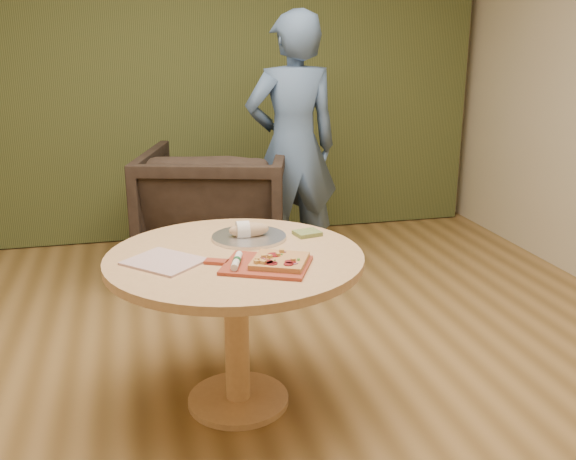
# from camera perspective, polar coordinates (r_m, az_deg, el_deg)

# --- Properties ---
(room_shell) EXTENTS (5.04, 6.04, 2.84)m
(room_shell) POSITION_cam_1_polar(r_m,az_deg,el_deg) (2.60, -1.20, 10.66)
(room_shell) COLOR olive
(room_shell) RESTS_ON ground
(curtain) EXTENTS (4.80, 0.14, 2.78)m
(curtain) POSITION_cam_1_polar(r_m,az_deg,el_deg) (5.46, -8.11, 13.87)
(curtain) COLOR #353E1C
(curtain) RESTS_ON ground
(pedestal_table) EXTENTS (1.15, 1.15, 0.75)m
(pedestal_table) POSITION_cam_1_polar(r_m,az_deg,el_deg) (2.91, -4.69, -4.78)
(pedestal_table) COLOR tan
(pedestal_table) RESTS_ON ground
(pizza_paddle) EXTENTS (0.47, 0.40, 0.01)m
(pizza_paddle) POSITION_cam_1_polar(r_m,az_deg,el_deg) (2.70, -2.13, -3.14)
(pizza_paddle) COLOR #9C3C27
(pizza_paddle) RESTS_ON pedestal_table
(flatbread_pizza) EXTENTS (0.29, 0.29, 0.04)m
(flatbread_pizza) POSITION_cam_1_polar(r_m,az_deg,el_deg) (2.69, -0.79, -2.75)
(flatbread_pizza) COLOR tan
(flatbread_pizza) RESTS_ON pizza_paddle
(cutlery_roll) EXTENTS (0.08, 0.20, 0.03)m
(cutlery_roll) POSITION_cam_1_polar(r_m,az_deg,el_deg) (2.69, -4.58, -2.75)
(cutlery_roll) COLOR silver
(cutlery_roll) RESTS_ON pizza_paddle
(newspaper) EXTENTS (0.39, 0.39, 0.01)m
(newspaper) POSITION_cam_1_polar(r_m,az_deg,el_deg) (2.80, -10.94, -2.77)
(newspaper) COLOR white
(newspaper) RESTS_ON pedestal_table
(serving_tray) EXTENTS (0.36, 0.36, 0.02)m
(serving_tray) POSITION_cam_1_polar(r_m,az_deg,el_deg) (3.07, -3.48, -0.63)
(serving_tray) COLOR silver
(serving_tray) RESTS_ON pedestal_table
(bread_roll) EXTENTS (0.19, 0.09, 0.09)m
(bread_roll) POSITION_cam_1_polar(r_m,az_deg,el_deg) (3.06, -3.65, 0.01)
(bread_roll) COLOR tan
(bread_roll) RESTS_ON serving_tray
(green_packet) EXTENTS (0.14, 0.12, 0.02)m
(green_packet) POSITION_cam_1_polar(r_m,az_deg,el_deg) (3.12, 1.72, -0.28)
(green_packet) COLOR #50622C
(green_packet) RESTS_ON pedestal_table
(armchair) EXTENTS (1.21, 1.17, 1.02)m
(armchair) POSITION_cam_1_polar(r_m,az_deg,el_deg) (4.63, -6.38, 2.24)
(armchair) COLOR black
(armchair) RESTS_ON ground
(person_standing) EXTENTS (0.71, 0.49, 1.85)m
(person_standing) POSITION_cam_1_polar(r_m,az_deg,el_deg) (4.53, 0.41, 7.34)
(person_standing) COLOR #415A7E
(person_standing) RESTS_ON ground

